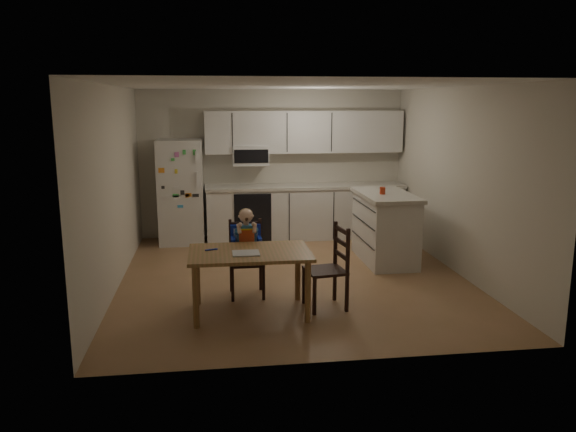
# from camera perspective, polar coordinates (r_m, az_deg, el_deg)

# --- Properties ---
(room) EXTENTS (4.52, 5.01, 2.51)m
(room) POSITION_cam_1_polar(r_m,az_deg,el_deg) (7.71, 0.04, 3.71)
(room) COLOR #966F45
(room) RESTS_ON ground
(refrigerator) EXTENTS (0.72, 0.70, 1.70)m
(refrigerator) POSITION_cam_1_polar(r_m,az_deg,el_deg) (9.37, -10.82, 2.43)
(refrigerator) COLOR silver
(refrigerator) RESTS_ON ground
(kitchen_run) EXTENTS (3.37, 0.62, 2.15)m
(kitchen_run) POSITION_cam_1_polar(r_m,az_deg,el_deg) (9.57, 1.57, 2.99)
(kitchen_run) COLOR silver
(kitchen_run) RESTS_ON ground
(kitchen_island) EXTENTS (0.72, 1.37, 1.01)m
(kitchen_island) POSITION_cam_1_polar(r_m,az_deg,el_deg) (8.29, 9.82, -1.11)
(kitchen_island) COLOR silver
(kitchen_island) RESTS_ON ground
(red_cup) EXTENTS (0.08, 0.08, 0.10)m
(red_cup) POSITION_cam_1_polar(r_m,az_deg,el_deg) (8.10, 9.58, 2.57)
(red_cup) COLOR #B52E13
(red_cup) RESTS_ON kitchen_island
(dining_table) EXTENTS (1.32, 0.85, 0.71)m
(dining_table) POSITION_cam_1_polar(r_m,az_deg,el_deg) (6.14, -3.90, -4.45)
(dining_table) COLOR olive
(dining_table) RESTS_ON ground
(napkin) EXTENTS (0.29, 0.25, 0.01)m
(napkin) POSITION_cam_1_polar(r_m,az_deg,el_deg) (6.02, -4.30, -3.78)
(napkin) COLOR #AEAEB3
(napkin) RESTS_ON dining_table
(toddler_spoon) EXTENTS (0.12, 0.06, 0.02)m
(toddler_spoon) POSITION_cam_1_polar(r_m,az_deg,el_deg) (6.19, -7.89, -3.41)
(toddler_spoon) COLOR #182FB1
(toddler_spoon) RESTS_ON dining_table
(chair_booster) EXTENTS (0.40, 0.40, 1.07)m
(chair_booster) POSITION_cam_1_polar(r_m,az_deg,el_deg) (6.73, -4.27, -2.74)
(chair_booster) COLOR black
(chair_booster) RESTS_ON ground
(chair_side) EXTENTS (0.48, 0.48, 0.95)m
(chair_side) POSITION_cam_1_polar(r_m,az_deg,el_deg) (6.35, 4.62, -4.62)
(chair_side) COLOR black
(chair_side) RESTS_ON ground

